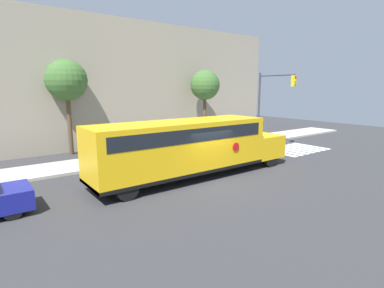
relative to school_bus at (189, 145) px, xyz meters
name	(u,v)px	position (x,y,z in m)	size (l,w,h in m)	color
ground_plane	(208,180)	(0.49, -0.93, -1.70)	(60.00, 60.00, 0.00)	#333335
sidewalk_strip	(146,156)	(0.49, 5.57, -1.62)	(44.00, 3.00, 0.15)	#B2ADA3
building_backdrop	(107,84)	(0.49, 12.07, 3.21)	(32.00, 4.00, 9.81)	#9E937F
crosswalk_stripes	(295,149)	(10.71, 1.07, -1.69)	(4.70, 3.20, 0.01)	white
school_bus	(189,145)	(0.00, 0.00, 0.00)	(11.41, 2.57, 2.95)	yellow
stop_sign	(238,126)	(8.46, 4.94, -0.13)	(0.63, 0.10, 2.41)	#38383A
traffic_light	(270,97)	(10.76, 3.73, 2.13)	(0.28, 3.47, 5.78)	#38383A
tree_near_sidewalk	(66,81)	(-3.33, 9.33, 3.33)	(2.73, 2.73, 6.44)	brown
tree_far_sidewalk	(205,86)	(7.78, 8.32, 3.07)	(2.54, 2.54, 6.09)	brown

